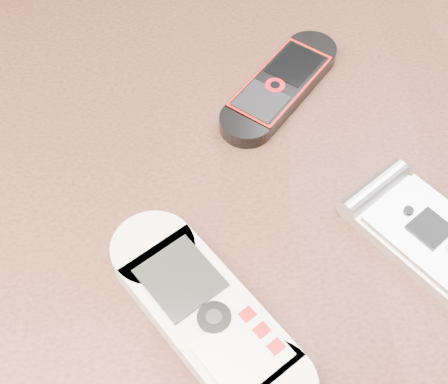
{
  "coord_description": "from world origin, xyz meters",
  "views": [
    {
      "loc": [
        -0.01,
        -0.26,
        1.14
      ],
      "look_at": [
        0.01,
        0.0,
        0.76
      ],
      "focal_mm": 50.0,
      "sensor_mm": 36.0,
      "label": 1
    }
  ],
  "objects_px": {
    "table": "(218,267)",
    "nokia_black_red": "(280,86)",
    "motorola_razr": "(431,237)",
    "nokia_white": "(208,316)"
  },
  "relations": [
    {
      "from": "table",
      "to": "nokia_black_red",
      "type": "height_order",
      "value": "nokia_black_red"
    },
    {
      "from": "motorola_razr",
      "to": "nokia_black_red",
      "type": "bearing_deg",
      "value": 82.61
    },
    {
      "from": "nokia_white",
      "to": "motorola_razr",
      "type": "xyz_separation_m",
      "value": [
        0.16,
        0.05,
        -0.0
      ]
    },
    {
      "from": "table",
      "to": "motorola_razr",
      "type": "xyz_separation_m",
      "value": [
        0.15,
        -0.05,
        0.11
      ]
    },
    {
      "from": "nokia_black_red",
      "to": "motorola_razr",
      "type": "distance_m",
      "value": 0.18
    },
    {
      "from": "nokia_white",
      "to": "nokia_black_red",
      "type": "bearing_deg",
      "value": 35.66
    },
    {
      "from": "table",
      "to": "motorola_razr",
      "type": "bearing_deg",
      "value": -17.69
    },
    {
      "from": "nokia_white",
      "to": "motorola_razr",
      "type": "height_order",
      "value": "nokia_white"
    },
    {
      "from": "nokia_white",
      "to": "nokia_black_red",
      "type": "height_order",
      "value": "nokia_white"
    },
    {
      "from": "nokia_black_red",
      "to": "table",
      "type": "bearing_deg",
      "value": -79.53
    }
  ]
}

